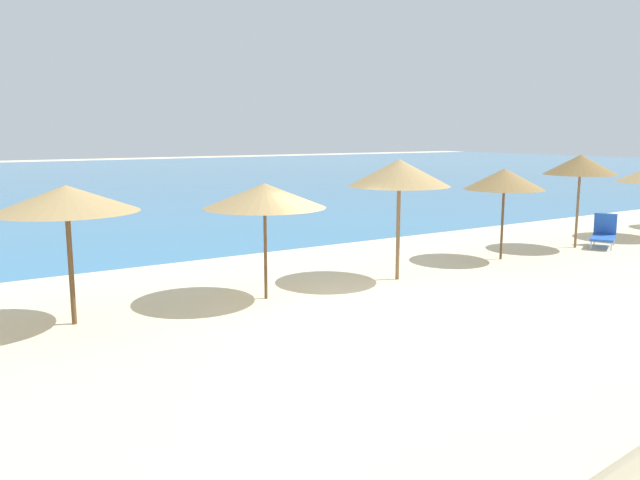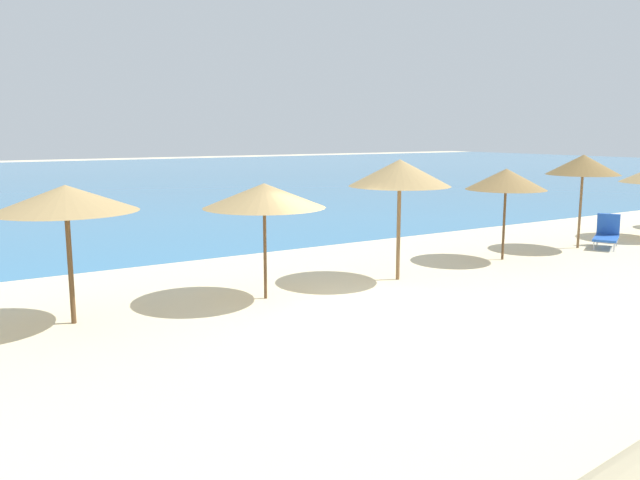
# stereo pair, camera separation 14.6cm
# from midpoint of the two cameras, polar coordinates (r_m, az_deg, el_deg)

# --- Properties ---
(ground_plane) EXTENTS (160.00, 160.00, 0.00)m
(ground_plane) POSITION_cam_midpoint_polar(r_m,az_deg,el_deg) (13.22, 2.80, -6.16)
(ground_plane) COLOR beige
(sea_water) EXTENTS (160.00, 68.33, 0.01)m
(sea_water) POSITION_cam_midpoint_polar(r_m,az_deg,el_deg) (51.65, -24.69, 4.78)
(sea_water) COLOR teal
(sea_water) RESTS_ON ground_plane
(beach_umbrella_3) EXTENTS (2.63, 2.63, 2.64)m
(beach_umbrella_3) POSITION_cam_midpoint_polar(r_m,az_deg,el_deg) (12.64, -22.08, 3.43)
(beach_umbrella_3) COLOR brown
(beach_umbrella_3) RESTS_ON ground_plane
(beach_umbrella_4) EXTENTS (2.63, 2.63, 2.52)m
(beach_umbrella_4) POSITION_cam_midpoint_polar(r_m,az_deg,el_deg) (13.65, -5.29, 3.97)
(beach_umbrella_4) COLOR brown
(beach_umbrella_4) RESTS_ON ground_plane
(beach_umbrella_5) EXTENTS (2.47, 2.47, 2.95)m
(beach_umbrella_5) POSITION_cam_midpoint_polar(r_m,az_deg,el_deg) (15.51, 6.85, 5.98)
(beach_umbrella_5) COLOR brown
(beach_umbrella_5) RESTS_ON ground_plane
(beach_umbrella_6) EXTENTS (2.25, 2.25, 2.59)m
(beach_umbrella_6) POSITION_cam_midpoint_polar(r_m,az_deg,el_deg) (18.67, 15.97, 5.26)
(beach_umbrella_6) COLOR brown
(beach_umbrella_6) RESTS_ON ground_plane
(beach_umbrella_7) EXTENTS (2.22, 2.22, 2.91)m
(beach_umbrella_7) POSITION_cam_midpoint_polar(r_m,az_deg,el_deg) (21.35, 22.11, 6.26)
(beach_umbrella_7) COLOR brown
(beach_umbrella_7) RESTS_ON ground_plane
(lounge_chair_2) EXTENTS (1.48, 1.23, 1.03)m
(lounge_chair_2) POSITION_cam_midpoint_polar(r_m,az_deg,el_deg) (22.05, 23.89, 0.54)
(lounge_chair_2) COLOR blue
(lounge_chair_2) RESTS_ON ground_plane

